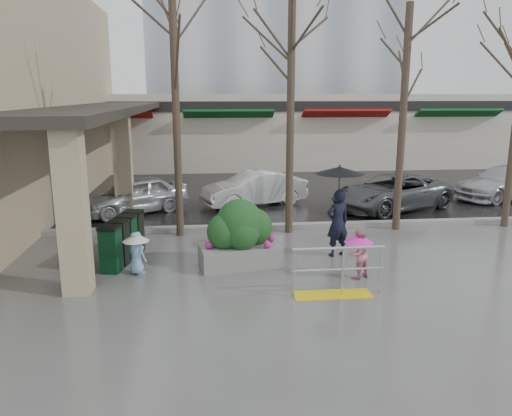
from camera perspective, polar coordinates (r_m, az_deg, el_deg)
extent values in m
plane|color=#51514F|center=(11.36, 0.77, -7.83)|extent=(120.00, 120.00, 0.00)
cube|color=black|center=(32.82, -3.70, 5.88)|extent=(120.00, 36.00, 0.01)
cube|color=gray|center=(15.13, -0.98, -2.20)|extent=(120.00, 0.30, 0.15)
cube|color=#2D2823|center=(18.89, -17.09, 11.17)|extent=(2.80, 18.00, 0.25)
cube|color=tan|center=(10.64, -20.22, -0.23)|extent=(0.55, 0.55, 3.50)
cube|color=tan|center=(16.91, -14.94, 4.77)|extent=(0.55, 0.55, 3.50)
cube|color=beige|center=(28.80, 0.59, 8.91)|extent=(34.00, 6.00, 4.00)
cube|color=maroon|center=(26.11, -16.64, 9.83)|extent=(4.50, 1.68, 0.87)
cube|color=#0F4C1E|center=(25.70, -3.17, 10.30)|extent=(4.50, 1.68, 0.87)
cube|color=maroon|center=(26.68, 10.02, 10.22)|extent=(4.50, 1.68, 0.87)
cube|color=#0F4C1E|center=(28.89, 21.72, 9.71)|extent=(4.50, 1.68, 0.87)
cube|color=black|center=(25.86, 1.34, 11.55)|extent=(34.00, 0.35, 0.50)
cube|color=yellow|center=(10.49, 8.72, -9.74)|extent=(1.60, 0.50, 0.02)
cylinder|color=silver|center=(10.14, 4.40, -7.45)|extent=(0.05, 0.05, 1.00)
cylinder|color=silver|center=(10.36, 9.89, -7.17)|extent=(0.05, 0.05, 1.00)
cylinder|color=silver|center=(10.60, 14.09, -6.90)|extent=(0.05, 0.05, 1.00)
cylinder|color=silver|center=(10.17, 9.46, -4.55)|extent=(1.90, 0.06, 0.06)
cylinder|color=silver|center=(10.32, 9.37, -6.94)|extent=(1.90, 0.04, 0.04)
cylinder|color=#382B21|center=(14.18, -9.10, 10.25)|extent=(0.22, 0.22, 6.80)
cylinder|color=#382B21|center=(14.37, 3.96, 10.81)|extent=(0.22, 0.22, 7.00)
cylinder|color=#382B21|center=(15.29, 16.40, 9.51)|extent=(0.22, 0.22, 6.50)
imported|color=black|center=(12.70, 9.31, -1.70)|extent=(0.72, 0.59, 1.71)
cylinder|color=black|center=(12.50, 9.46, 2.23)|extent=(0.02, 0.02, 1.08)
cone|color=black|center=(12.43, 9.53, 4.28)|extent=(1.21, 1.21, 0.18)
sphere|color=black|center=(12.41, 9.55, 4.78)|extent=(0.05, 0.05, 0.05)
imported|color=#CF7E96|center=(11.33, 11.60, -5.16)|extent=(0.68, 0.63, 1.12)
cylinder|color=black|center=(11.27, 11.65, -4.17)|extent=(0.02, 0.02, 0.48)
cone|color=#FA27BE|center=(11.23, 11.68, -3.43)|extent=(0.65, 0.65, 0.18)
sphere|color=black|center=(11.20, 11.71, -2.89)|extent=(0.05, 0.05, 0.05)
imported|color=#7AACDA|center=(11.69, -13.47, -5.01)|extent=(0.57, 0.56, 0.99)
cylinder|color=black|center=(11.63, -13.53, -3.93)|extent=(0.02, 0.02, 0.46)
cone|color=beige|center=(11.59, -13.57, -3.27)|extent=(0.60, 0.60, 0.18)
sphere|color=black|center=(11.56, -13.60, -2.75)|extent=(0.05, 0.05, 0.05)
cube|color=slate|center=(11.95, -1.87, -5.44)|extent=(1.99, 1.22, 0.52)
ellipsoid|color=#16451D|center=(11.73, -1.90, -1.86)|extent=(1.14, 1.03, 1.20)
sphere|color=#16451D|center=(11.65, -3.64, -2.71)|extent=(0.82, 0.82, 0.82)
sphere|color=#16451D|center=(11.94, -0.21, -2.20)|extent=(0.87, 0.87, 0.87)
cube|color=#0D391E|center=(11.96, -16.25, -4.72)|extent=(0.49, 0.49, 1.01)
cube|color=black|center=(11.81, -16.42, -2.16)|extent=(0.53, 0.53, 0.07)
cube|color=black|center=(12.40, -15.36, -4.03)|extent=(0.49, 0.49, 1.01)
cube|color=black|center=(12.26, -15.51, -1.55)|extent=(0.53, 0.53, 0.07)
cube|color=#0E3E1C|center=(12.85, -14.52, -3.38)|extent=(0.49, 0.49, 1.01)
cube|color=black|center=(12.71, -14.66, -0.99)|extent=(0.53, 0.53, 0.07)
cube|color=black|center=(13.31, -13.75, -2.78)|extent=(0.49, 0.49, 1.01)
cube|color=black|center=(13.17, -13.88, -0.47)|extent=(0.53, 0.53, 0.07)
imported|color=silver|center=(17.58, -13.81, 1.42)|extent=(3.93, 3.21, 1.26)
imported|color=white|center=(18.31, -0.20, 2.25)|extent=(4.05, 2.52, 1.26)
imported|color=#53565A|center=(18.28, 15.25, 1.77)|extent=(4.99, 3.80, 1.26)
imported|color=#BABABF|center=(21.82, 26.49, 2.62)|extent=(4.69, 3.20, 1.26)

